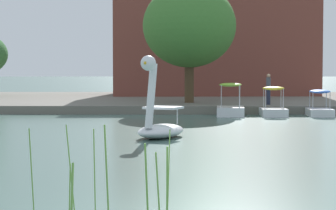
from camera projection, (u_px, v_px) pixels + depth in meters
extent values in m
cube|color=#6B665B|center=(178.00, 101.00, 46.58)|extent=(129.39, 22.73, 0.45)
ellipsoid|color=white|center=(161.00, 131.00, 23.12)|extent=(2.21, 2.86, 0.48)
cylinder|color=white|center=(151.00, 96.00, 22.31)|extent=(0.50, 0.73, 2.24)
sphere|color=white|center=(148.00, 63.00, 22.06)|extent=(0.68, 0.68, 0.52)
cone|color=yellow|center=(146.00, 63.00, 21.87)|extent=(0.39, 0.41, 0.28)
cube|color=white|center=(163.00, 108.00, 23.27)|extent=(1.48, 1.38, 0.08)
cylinder|color=silver|center=(150.00, 115.00, 23.50)|extent=(0.04, 0.04, 0.57)
cylinder|color=silver|center=(177.00, 116.00, 23.07)|extent=(0.04, 0.04, 0.57)
cube|color=white|center=(230.00, 111.00, 34.16)|extent=(1.53, 2.30, 0.48)
ellipsoid|color=#8CCC38|center=(230.00, 85.00, 34.08)|extent=(1.26, 1.44, 0.20)
cylinder|color=#B7B7BF|center=(221.00, 95.00, 34.70)|extent=(0.04, 0.04, 1.14)
cylinder|color=#B7B7BF|center=(239.00, 95.00, 34.62)|extent=(0.04, 0.04, 1.14)
cylinder|color=#B7B7BF|center=(221.00, 96.00, 33.61)|extent=(0.04, 0.04, 1.14)
cylinder|color=#B7B7BF|center=(240.00, 96.00, 33.53)|extent=(0.04, 0.04, 1.14)
cube|color=white|center=(273.00, 112.00, 33.96)|extent=(1.29, 2.03, 0.41)
ellipsoid|color=yellow|center=(273.00, 88.00, 33.89)|extent=(1.13, 1.03, 0.20)
cylinder|color=#B7B7BF|center=(264.00, 98.00, 34.34)|extent=(0.04, 0.04, 1.03)
cylinder|color=#B7B7BF|center=(281.00, 98.00, 34.31)|extent=(0.04, 0.04, 1.03)
cylinder|color=#B7B7BF|center=(266.00, 99.00, 33.52)|extent=(0.04, 0.04, 1.03)
cylinder|color=#B7B7BF|center=(283.00, 99.00, 33.50)|extent=(0.04, 0.04, 1.03)
cube|color=white|center=(320.00, 112.00, 34.07)|extent=(1.30, 2.12, 0.38)
ellipsoid|color=blue|center=(320.00, 91.00, 34.01)|extent=(1.13, 1.35, 0.20)
cylinder|color=#B7B7BF|center=(310.00, 100.00, 34.58)|extent=(0.04, 0.04, 0.89)
cylinder|color=#B7B7BF|center=(326.00, 100.00, 34.53)|extent=(0.04, 0.04, 0.89)
cylinder|color=#B7B7BF|center=(313.00, 101.00, 33.54)|extent=(0.04, 0.04, 0.89)
cylinder|color=#B7B7BF|center=(330.00, 101.00, 33.49)|extent=(0.04, 0.04, 0.89)
cylinder|color=#4C3823|center=(189.00, 71.00, 38.94)|extent=(0.55, 0.55, 3.77)
ellipsoid|color=#427A33|center=(189.00, 26.00, 38.80)|extent=(6.09, 6.42, 4.93)
cube|color=#23283D|center=(268.00, 97.00, 36.76)|extent=(0.25, 0.24, 0.89)
cube|color=#4C4C51|center=(269.00, 83.00, 36.72)|extent=(0.27, 0.27, 0.63)
sphere|color=tan|center=(269.00, 76.00, 36.69)|extent=(0.21, 0.21, 0.21)
cube|color=brown|center=(212.00, 34.00, 51.93)|extent=(15.79, 9.30, 9.55)
cylinder|color=#669942|center=(167.00, 184.00, 10.35)|extent=(0.04, 0.13, 1.19)
cylinder|color=#669942|center=(158.00, 189.00, 10.11)|extent=(0.09, 0.06, 1.13)
cylinder|color=#669942|center=(72.00, 196.00, 9.84)|extent=(0.05, 0.18, 0.99)
cylinder|color=#669942|center=(70.00, 193.00, 10.22)|extent=(0.06, 0.07, 0.94)
cylinder|color=#669942|center=(71.00, 175.00, 10.12)|extent=(0.16, 0.03, 1.54)
cylinder|color=#669942|center=(107.00, 177.00, 9.83)|extent=(0.09, 0.07, 1.57)
cylinder|color=#669942|center=(169.00, 177.00, 10.18)|extent=(0.06, 0.20, 1.45)
cylinder|color=#669942|center=(95.00, 174.00, 10.48)|extent=(0.02, 0.17, 1.46)
cylinder|color=#669942|center=(147.00, 183.00, 10.20)|extent=(0.07, 0.17, 1.26)
cylinder|color=#669942|center=(32.00, 180.00, 9.73)|extent=(0.08, 0.05, 1.53)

